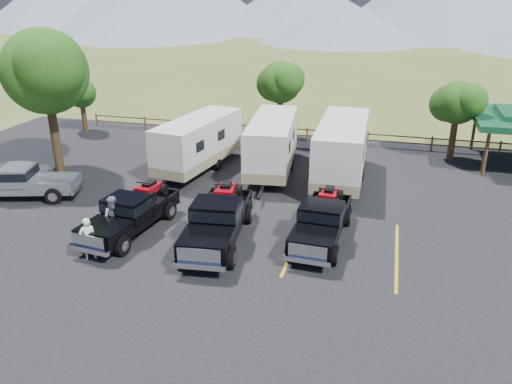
% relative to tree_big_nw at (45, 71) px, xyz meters
% --- Properties ---
extents(ground, '(320.00, 320.00, 0.00)m').
position_rel_tree_big_nw_xyz_m(ground, '(12.55, -9.03, -5.60)').
color(ground, '#4D5A26').
rests_on(ground, ground).
extents(asphalt_lot, '(44.00, 34.00, 0.04)m').
position_rel_tree_big_nw_xyz_m(asphalt_lot, '(12.55, -6.03, -5.58)').
color(asphalt_lot, black).
rests_on(asphalt_lot, ground).
extents(stall_lines, '(12.12, 5.50, 0.01)m').
position_rel_tree_big_nw_xyz_m(stall_lines, '(12.55, -5.03, -5.55)').
color(stall_lines, gold).
rests_on(stall_lines, asphalt_lot).
extents(tree_big_nw, '(5.54, 5.18, 7.84)m').
position_rel_tree_big_nw_xyz_m(tree_big_nw, '(0.00, 0.00, 0.00)').
color(tree_big_nw, '#312113').
rests_on(tree_big_nw, ground).
extents(tree_ne_a, '(3.11, 2.92, 4.76)m').
position_rel_tree_big_nw_xyz_m(tree_ne_a, '(21.52, 7.99, -2.11)').
color(tree_ne_a, '#312113').
rests_on(tree_ne_a, ground).
extents(tree_north, '(3.46, 3.24, 5.25)m').
position_rel_tree_big_nw_xyz_m(tree_north, '(10.52, 9.99, -1.76)').
color(tree_north, '#312113').
rests_on(tree_north, ground).
extents(tree_nw_small, '(2.59, 2.43, 3.85)m').
position_rel_tree_big_nw_xyz_m(tree_nw_small, '(-3.48, 7.99, -2.81)').
color(tree_nw_small, '#312113').
rests_on(tree_nw_small, ground).
extents(rail_fence, '(36.12, 0.12, 1.00)m').
position_rel_tree_big_nw_xyz_m(rail_fence, '(14.55, 9.47, -4.99)').
color(rail_fence, brown).
rests_on(rail_fence, ground).
extents(rig_left, '(2.41, 5.66, 1.84)m').
position_rel_tree_big_nw_xyz_m(rig_left, '(7.65, -5.80, -4.67)').
color(rig_left, black).
rests_on(rig_left, asphalt_lot).
extents(rig_center, '(2.65, 6.23, 2.02)m').
position_rel_tree_big_nw_xyz_m(rig_center, '(11.45, -5.63, -4.58)').
color(rig_center, black).
rests_on(rig_center, asphalt_lot).
extents(rig_right, '(2.13, 5.57, 1.83)m').
position_rel_tree_big_nw_xyz_m(rig_right, '(15.50, -4.44, -4.67)').
color(rig_right, black).
rests_on(rig_right, asphalt_lot).
extents(trailer_left, '(3.23, 8.50, 2.94)m').
position_rel_tree_big_nw_xyz_m(trailer_left, '(7.54, 2.40, -4.02)').
color(trailer_left, silver).
rests_on(trailer_left, asphalt_lot).
extents(trailer_center, '(3.02, 8.76, 3.03)m').
position_rel_tree_big_nw_xyz_m(trailer_center, '(11.62, 3.09, -3.97)').
color(trailer_center, silver).
rests_on(trailer_center, asphalt_lot).
extents(trailer_right, '(2.51, 9.20, 3.20)m').
position_rel_tree_big_nw_xyz_m(trailer_right, '(15.50, 2.64, -3.88)').
color(trailer_right, silver).
rests_on(trailer_right, asphalt_lot).
extents(pickup_silver, '(5.71, 3.23, 1.63)m').
position_rel_tree_big_nw_xyz_m(pickup_silver, '(0.71, -3.84, -4.71)').
color(pickup_silver, gray).
rests_on(pickup_silver, asphalt_lot).
extents(person_a, '(0.75, 0.71, 1.72)m').
position_rel_tree_big_nw_xyz_m(person_a, '(7.22, -8.35, -4.70)').
color(person_a, silver).
rests_on(person_a, asphalt_lot).
extents(person_b, '(1.07, 0.93, 1.90)m').
position_rel_tree_big_nw_xyz_m(person_b, '(7.39, -6.69, -4.60)').
color(person_b, slate).
rests_on(person_b, asphalt_lot).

